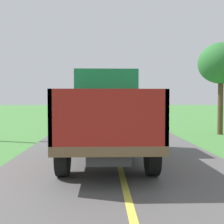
% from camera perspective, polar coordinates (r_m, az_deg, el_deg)
% --- Properties ---
extents(banana_truck_near, '(2.38, 5.82, 2.80)m').
position_cam_1_polar(banana_truck_near, '(9.10, -1.14, 0.01)').
color(banana_truck_near, '#2D2D30').
rests_on(banana_truck_near, road_surface).
extents(roadside_tree_near_left, '(2.43, 2.43, 4.92)m').
position_cam_1_polar(roadside_tree_near_left, '(16.51, 20.96, 8.97)').
color(roadside_tree_near_left, '#4C3823').
rests_on(roadside_tree_near_left, ground).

